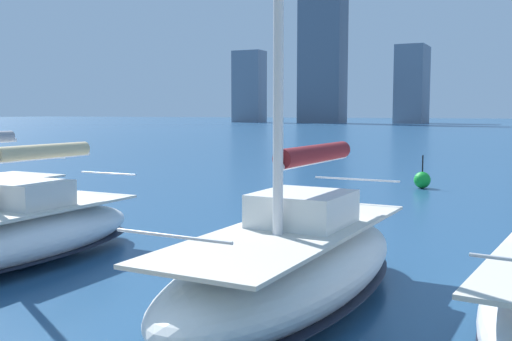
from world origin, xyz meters
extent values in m
cube|color=gray|center=(29.94, -167.20, 10.71)|extent=(7.78, 11.74, 21.42)
cube|color=slate|center=(53.48, -159.26, 24.00)|extent=(12.38, 7.85, 47.99)
cube|color=slate|center=(77.84, -161.56, 10.78)|extent=(9.09, 6.13, 21.55)
ellipsoid|color=white|center=(-0.78, -6.19, 0.63)|extent=(2.73, 7.28, 1.26)
ellipsoid|color=black|center=(-0.78, -6.19, 0.28)|extent=(2.74, 7.31, 0.10)
cube|color=beige|center=(-0.78, -6.19, 1.29)|extent=(2.25, 6.40, 0.06)
cube|color=silver|center=(-0.79, -6.62, 1.60)|extent=(1.54, 1.63, 0.55)
cylinder|color=silver|center=(-0.81, -7.16, 2.37)|extent=(0.23, 3.02, 0.12)
cylinder|color=maroon|center=(-0.81, -7.16, 2.49)|extent=(0.42, 2.79, 0.32)
cylinder|color=silver|center=(-0.66, -2.88, 1.81)|extent=(1.60, 0.10, 0.04)
cylinder|color=silver|center=(-0.90, -9.42, 1.81)|extent=(1.85, 0.11, 0.04)
ellipsoid|color=silver|center=(5.56, -6.21, 0.56)|extent=(2.43, 6.58, 1.13)
ellipsoid|color=black|center=(5.56, -6.21, 0.25)|extent=(2.44, 6.61, 0.10)
cube|color=beige|center=(5.56, -6.21, 1.16)|extent=(2.00, 5.79, 0.06)
cube|color=silver|center=(5.55, -6.60, 1.46)|extent=(1.42, 1.46, 0.55)
cylinder|color=silver|center=(5.54, -7.09, 2.24)|extent=(0.16, 2.75, 0.12)
cylinder|color=#C6B284|center=(5.54, -7.09, 2.36)|extent=(0.36, 2.53, 0.32)
cylinder|color=silver|center=(5.51, -9.15, 1.68)|extent=(1.75, 0.07, 0.04)
cylinder|color=silver|center=(9.67, -10.97, 1.84)|extent=(2.09, 0.12, 0.04)
sphere|color=green|center=(0.20, -22.94, 0.35)|extent=(0.70, 0.70, 0.70)
cylinder|color=black|center=(0.20, -22.94, 1.05)|extent=(0.06, 0.06, 0.70)
camera|label=1|loc=(-4.47, 2.76, 3.23)|focal=42.00mm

